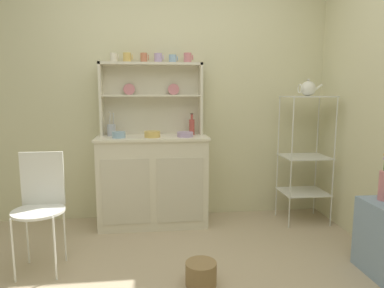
% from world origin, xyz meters
% --- Properties ---
extents(wall_back, '(3.84, 0.05, 2.50)m').
position_xyz_m(wall_back, '(0.00, 1.62, 1.25)').
color(wall_back, beige).
rests_on(wall_back, ground).
extents(hutch_cabinet, '(1.05, 0.45, 0.87)m').
position_xyz_m(hutch_cabinet, '(-0.18, 1.37, 0.44)').
color(hutch_cabinet, silver).
rests_on(hutch_cabinet, ground).
extents(hutch_shelf_unit, '(0.98, 0.18, 0.69)m').
position_xyz_m(hutch_shelf_unit, '(-0.18, 1.53, 1.27)').
color(hutch_shelf_unit, beige).
rests_on(hutch_shelf_unit, hutch_cabinet).
extents(bakers_rack, '(0.44, 0.37, 1.24)m').
position_xyz_m(bakers_rack, '(1.30, 1.27, 0.74)').
color(bakers_rack, silver).
rests_on(bakers_rack, ground).
extents(wire_chair, '(0.36, 0.36, 0.85)m').
position_xyz_m(wire_chair, '(-0.99, 0.60, 0.52)').
color(wire_chair, white).
rests_on(wire_chair, ground).
extents(floor_basket, '(0.21, 0.21, 0.15)m').
position_xyz_m(floor_basket, '(0.13, 0.24, 0.08)').
color(floor_basket, '#93754C').
rests_on(floor_basket, ground).
extents(cup_cream_0, '(0.08, 0.07, 0.08)m').
position_xyz_m(cup_cream_0, '(-0.53, 1.49, 1.60)').
color(cup_cream_0, silver).
rests_on(cup_cream_0, hutch_shelf_unit).
extents(cup_gold_1, '(0.09, 0.08, 0.09)m').
position_xyz_m(cup_gold_1, '(-0.40, 1.49, 1.60)').
color(cup_gold_1, '#DBB760').
rests_on(cup_gold_1, hutch_shelf_unit).
extents(cup_terracotta_2, '(0.08, 0.06, 0.09)m').
position_xyz_m(cup_terracotta_2, '(-0.25, 1.49, 1.60)').
color(cup_terracotta_2, '#C67556').
rests_on(cup_terracotta_2, hutch_shelf_unit).
extents(cup_lilac_3, '(0.09, 0.08, 0.09)m').
position_xyz_m(cup_lilac_3, '(-0.11, 1.49, 1.60)').
color(cup_lilac_3, '#B79ECC').
rests_on(cup_lilac_3, hutch_shelf_unit).
extents(cup_sky_4, '(0.09, 0.07, 0.08)m').
position_xyz_m(cup_sky_4, '(0.03, 1.49, 1.60)').
color(cup_sky_4, '#8EB2D1').
rests_on(cup_sky_4, hutch_shelf_unit).
extents(cup_rose_5, '(0.09, 0.07, 0.09)m').
position_xyz_m(cup_rose_5, '(0.17, 1.49, 1.61)').
color(cup_rose_5, '#D17A84').
rests_on(cup_rose_5, hutch_shelf_unit).
extents(bowl_mixing_large, '(0.12, 0.12, 0.06)m').
position_xyz_m(bowl_mixing_large, '(-0.49, 1.29, 0.89)').
color(bowl_mixing_large, '#8EB2D1').
rests_on(bowl_mixing_large, hutch_cabinet).
extents(bowl_floral_medium, '(0.15, 0.15, 0.06)m').
position_xyz_m(bowl_floral_medium, '(-0.18, 1.29, 0.89)').
color(bowl_floral_medium, '#DBB760').
rests_on(bowl_floral_medium, hutch_cabinet).
extents(bowl_cream_small, '(0.15, 0.15, 0.05)m').
position_xyz_m(bowl_cream_small, '(0.13, 1.29, 0.89)').
color(bowl_cream_small, '#B79ECC').
rests_on(bowl_cream_small, hutch_cabinet).
extents(jam_bottle, '(0.05, 0.05, 0.21)m').
position_xyz_m(jam_bottle, '(0.21, 1.45, 0.95)').
color(jam_bottle, '#B74C47').
rests_on(jam_bottle, hutch_cabinet).
extents(utensil_jar, '(0.08, 0.08, 0.23)m').
position_xyz_m(utensil_jar, '(-0.57, 1.45, 0.92)').
color(utensil_jar, '#B2B7C6').
rests_on(utensil_jar, hutch_cabinet).
extents(porcelain_teapot, '(0.23, 0.14, 0.16)m').
position_xyz_m(porcelain_teapot, '(1.30, 1.27, 1.31)').
color(porcelain_teapot, white).
rests_on(porcelain_teapot, bakers_rack).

